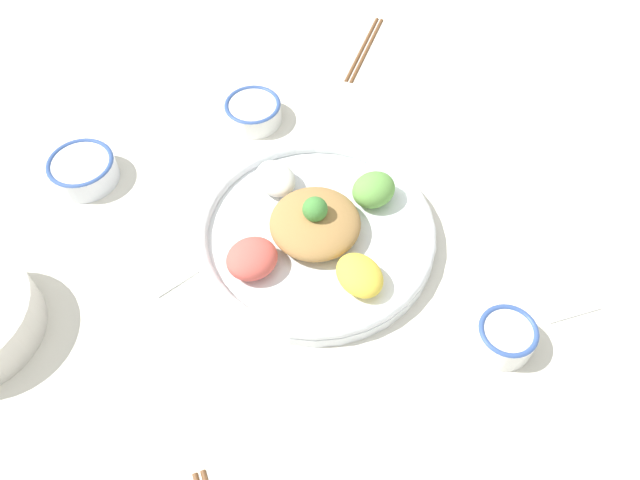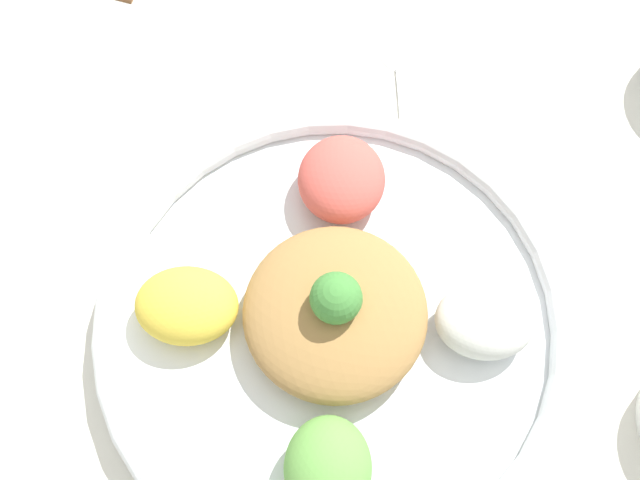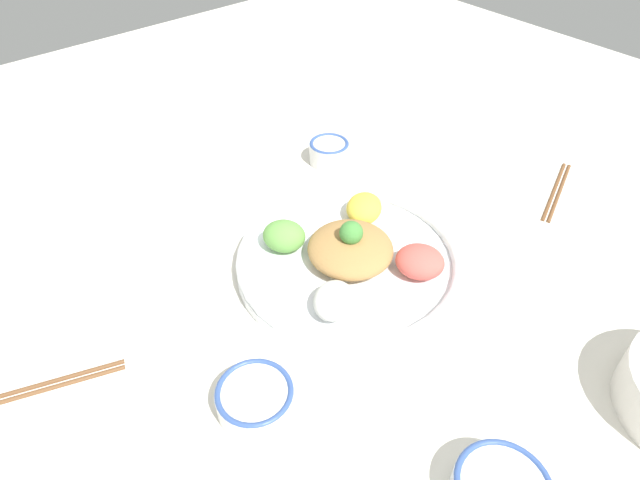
# 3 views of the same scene
# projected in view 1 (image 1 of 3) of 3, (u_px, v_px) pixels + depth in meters

# --- Properties ---
(ground_plane) EXTENTS (2.40, 2.40, 0.00)m
(ground_plane) POSITION_uv_depth(u_px,v_px,m) (309.00, 226.00, 0.98)
(ground_plane) COLOR silver
(salad_platter) EXTENTS (0.37, 0.37, 0.10)m
(salad_platter) POSITION_uv_depth(u_px,v_px,m) (315.00, 231.00, 0.94)
(salad_platter) COLOR white
(salad_platter) RESTS_ON ground_plane
(sauce_bowl_red) EXTENTS (0.10, 0.10, 0.04)m
(sauce_bowl_red) POSITION_uv_depth(u_px,v_px,m) (253.00, 111.00, 1.10)
(sauce_bowl_red) COLOR white
(sauce_bowl_red) RESTS_ON ground_plane
(rice_bowl_blue) EXTENTS (0.08, 0.08, 0.05)m
(rice_bowl_blue) POSITION_uv_depth(u_px,v_px,m) (506.00, 337.00, 0.84)
(rice_bowl_blue) COLOR white
(rice_bowl_blue) RESTS_ON ground_plane
(sauce_bowl_dark) EXTENTS (0.11, 0.11, 0.04)m
(sauce_bowl_dark) POSITION_uv_depth(u_px,v_px,m) (83.00, 169.00, 1.01)
(sauce_bowl_dark) COLOR white
(sauce_bowl_dark) RESTS_ON ground_plane
(chopsticks_pair_far) EXTENTS (0.20, 0.09, 0.01)m
(chopsticks_pair_far) POSITION_uv_depth(u_px,v_px,m) (365.00, 48.00, 1.23)
(chopsticks_pair_far) COLOR brown
(chopsticks_pair_far) RESTS_ON ground_plane
(serving_spoon_main) EXTENTS (0.10, 0.12, 0.01)m
(serving_spoon_main) POSITION_uv_depth(u_px,v_px,m) (157.00, 294.00, 0.90)
(serving_spoon_main) COLOR white
(serving_spoon_main) RESTS_ON ground_plane
(serving_spoon_extra) EXTENTS (0.06, 0.12, 0.01)m
(serving_spoon_extra) POSITION_uv_depth(u_px,v_px,m) (596.00, 306.00, 0.89)
(serving_spoon_extra) COLOR white
(serving_spoon_extra) RESTS_ON ground_plane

